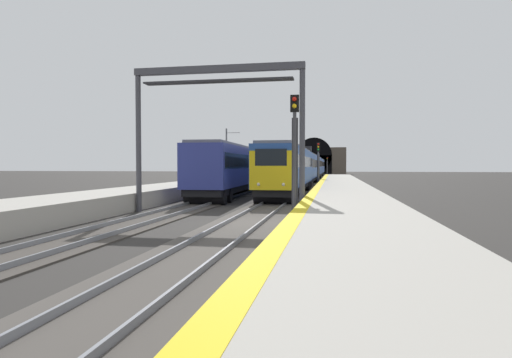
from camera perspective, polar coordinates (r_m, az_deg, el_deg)
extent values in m
plane|color=#302D2B|center=(18.38, -1.19, -5.91)|extent=(320.00, 320.00, 0.00)
cube|color=#ADA89E|center=(17.97, 12.40, -4.55)|extent=(112.00, 4.03, 0.98)
cube|color=#ADA89E|center=(21.87, -24.63, -3.55)|extent=(112.00, 4.03, 0.98)
cube|color=yellow|center=(17.94, 6.75, -2.94)|extent=(112.00, 0.50, 0.01)
cube|color=#4C4742|center=(18.37, -1.19, -5.82)|extent=(160.00, 3.00, 0.06)
cube|color=gray|center=(18.51, -3.38, -5.44)|extent=(160.00, 0.07, 0.15)
cube|color=gray|center=(18.23, 1.03, -5.55)|extent=(160.00, 0.07, 0.15)
cube|color=#423D38|center=(19.79, -14.31, -5.33)|extent=(160.00, 2.64, 0.06)
cube|color=gray|center=(20.08, -16.18, -4.94)|extent=(160.00, 0.07, 0.15)
cube|color=gray|center=(19.49, -12.39, -5.11)|extent=(160.00, 0.07, 0.15)
cube|color=#264C99|center=(35.17, 4.38, 1.68)|extent=(19.03, 2.91, 2.82)
cube|color=black|center=(35.17, 4.38, 2.30)|extent=(18.27, 2.94, 0.87)
cube|color=slate|center=(35.20, 4.38, 4.14)|extent=(18.45, 2.50, 0.20)
cube|color=black|center=(35.21, 4.37, -0.92)|extent=(18.64, 2.58, 0.52)
cylinder|color=black|center=(27.08, 2.42, -2.44)|extent=(0.96, 2.54, 0.94)
cylinder|color=black|center=(28.85, 2.94, -2.18)|extent=(0.96, 2.54, 0.94)
cylinder|color=black|center=(41.62, 5.36, -0.97)|extent=(0.96, 2.54, 0.94)
cylinder|color=black|center=(43.41, 5.58, -0.85)|extent=(0.96, 2.54, 0.94)
cube|color=yellow|center=(25.71, 2.00, 1.15)|extent=(0.14, 2.65, 2.38)
cube|color=black|center=(25.67, 1.99, 2.91)|extent=(0.06, 1.93, 1.02)
sphere|color=#F2EACC|center=(25.57, 3.66, -0.73)|extent=(0.20, 0.20, 0.20)
sphere|color=#F2EACC|center=(25.80, 0.32, -0.71)|extent=(0.20, 0.20, 0.20)
cube|color=#264C99|center=(54.67, 6.49, 1.71)|extent=(19.03, 2.91, 2.82)
cube|color=black|center=(54.67, 6.50, 2.05)|extent=(18.27, 2.94, 0.95)
cube|color=slate|center=(54.69, 6.50, 3.29)|extent=(18.45, 2.50, 0.20)
cube|color=black|center=(54.70, 6.49, 0.03)|extent=(18.64, 2.58, 0.52)
cylinder|color=black|center=(46.19, 5.69, -0.69)|extent=(0.96, 2.54, 0.94)
cylinder|color=black|center=(47.98, 5.88, -0.60)|extent=(0.96, 2.54, 0.94)
cylinder|color=black|center=(61.44, 6.96, -0.09)|extent=(0.96, 2.54, 0.94)
cylinder|color=black|center=(63.24, 7.07, -0.03)|extent=(0.96, 2.54, 0.94)
cube|color=#264C99|center=(74.21, 7.50, 1.72)|extent=(19.03, 2.91, 2.82)
cube|color=black|center=(74.21, 7.50, 2.04)|extent=(18.27, 2.94, 0.99)
cube|color=slate|center=(74.22, 7.50, 2.89)|extent=(18.45, 2.50, 0.20)
cube|color=black|center=(74.23, 7.49, 0.49)|extent=(18.64, 2.58, 0.52)
cylinder|color=black|center=(65.71, 7.06, 0.04)|extent=(0.96, 2.54, 0.94)
cylinder|color=black|center=(67.51, 7.16, 0.08)|extent=(0.96, 2.54, 0.94)
cylinder|color=black|center=(80.97, 7.77, 0.36)|extent=(0.96, 2.54, 0.94)
cylinder|color=black|center=(82.77, 7.83, 0.39)|extent=(0.96, 2.54, 0.94)
cube|color=#264C99|center=(93.76, 8.08, 1.73)|extent=(19.03, 2.91, 2.82)
cube|color=black|center=(93.76, 8.08, 1.99)|extent=(18.27, 2.94, 0.93)
cube|color=slate|center=(93.77, 8.09, 2.65)|extent=(18.45, 2.50, 0.20)
cube|color=black|center=(93.77, 8.08, 0.75)|extent=(18.64, 2.58, 0.52)
cylinder|color=black|center=(85.34, 7.81, 0.43)|extent=(0.96, 2.54, 0.94)
cylinder|color=black|center=(87.13, 7.87, 0.46)|extent=(0.96, 2.54, 0.94)
cylinder|color=black|center=(100.43, 8.26, 0.63)|extent=(0.96, 2.54, 0.94)
cylinder|color=black|center=(102.23, 8.30, 0.65)|extent=(0.96, 2.54, 0.94)
cube|color=black|center=(54.71, 6.50, 3.87)|extent=(1.31, 1.66, 0.90)
cube|color=navy|center=(35.79, -2.94, 1.73)|extent=(20.30, 3.40, 2.86)
cube|color=black|center=(35.80, -2.94, 2.30)|extent=(19.49, 3.41, 1.01)
cube|color=slate|center=(35.83, -2.94, 4.17)|extent=(19.68, 2.95, 0.20)
cube|color=black|center=(35.83, -2.93, -0.86)|extent=(19.89, 3.05, 0.52)
cylinder|color=black|center=(44.65, -0.60, -0.77)|extent=(1.02, 2.65, 0.95)
cylinder|color=black|center=(42.88, -0.99, -0.87)|extent=(1.02, 2.65, 0.95)
cylinder|color=black|center=(28.88, -5.81, -2.17)|extent=(1.02, 2.65, 0.95)
cylinder|color=black|center=(27.15, -6.76, -2.43)|extent=(1.02, 2.65, 0.95)
cube|color=yellow|center=(45.79, -0.36, 1.60)|extent=(0.19, 2.74, 2.63)
cube|color=black|center=(45.84, -0.35, 2.46)|extent=(0.09, 2.00, 1.03)
sphere|color=#F2EACC|center=(45.99, -1.31, 0.40)|extent=(0.20, 0.20, 0.20)
sphere|color=#F2EACC|center=(45.74, 0.62, 0.39)|extent=(0.20, 0.20, 0.20)
cube|color=navy|center=(56.22, 1.92, 1.75)|extent=(20.30, 3.40, 2.86)
cube|color=black|center=(56.23, 1.92, 2.17)|extent=(19.49, 3.41, 1.00)
cube|color=slate|center=(56.24, 1.92, 3.31)|extent=(19.68, 2.95, 0.20)
cube|color=black|center=(56.25, 1.92, 0.10)|extent=(19.89, 3.05, 0.52)
cylinder|color=black|center=(64.89, 2.83, 0.03)|extent=(1.02, 2.65, 0.95)
cylinder|color=black|center=(63.10, 2.66, -0.02)|extent=(1.02, 2.65, 0.95)
cylinder|color=black|center=(49.43, 0.97, -0.52)|extent=(1.02, 2.65, 0.95)
cylinder|color=black|center=(47.65, 0.67, -0.61)|extent=(1.02, 2.65, 0.95)
cube|color=navy|center=(76.84, 4.18, 1.75)|extent=(20.30, 3.40, 2.86)
cube|color=black|center=(76.84, 4.18, 2.11)|extent=(19.49, 3.41, 0.98)
cube|color=slate|center=(76.86, 4.18, 2.89)|extent=(19.68, 2.95, 0.20)
cube|color=black|center=(76.86, 4.18, 0.55)|extent=(19.89, 3.05, 0.52)
cylinder|color=black|center=(85.53, 4.64, 0.45)|extent=(1.02, 2.65, 0.95)
cylinder|color=black|center=(83.74, 4.55, 0.42)|extent=(1.02, 2.65, 0.95)
cylinder|color=black|center=(70.00, 3.73, 0.15)|extent=(1.02, 2.65, 0.95)
cylinder|color=black|center=(68.21, 3.59, 0.11)|extent=(1.02, 2.65, 0.95)
cube|color=black|center=(56.26, 1.92, 3.87)|extent=(1.35, 1.75, 0.90)
cylinder|color=#38383D|center=(19.12, 5.15, 1.66)|extent=(0.16, 0.16, 4.84)
cube|color=black|center=(19.32, 5.17, 9.97)|extent=(0.20, 0.38, 0.75)
cube|color=#38383D|center=(19.26, 5.19, 1.66)|extent=(0.04, 0.28, 4.36)
sphere|color=red|center=(19.22, 5.14, 10.55)|extent=(0.20, 0.20, 0.20)
sphere|color=yellow|center=(19.18, 5.14, 9.66)|extent=(0.20, 0.20, 0.20)
cylinder|color=#4C4C54|center=(48.92, 8.29, 1.25)|extent=(0.16, 0.16, 4.05)
cube|color=black|center=(48.96, 8.30, 4.24)|extent=(0.20, 0.38, 1.05)
cube|color=#4C4C54|center=(49.06, 8.29, 1.25)|extent=(0.04, 0.28, 3.64)
sphere|color=red|center=(48.85, 8.30, 4.62)|extent=(0.20, 0.20, 0.20)
sphere|color=yellow|center=(48.83, 8.30, 4.27)|extent=(0.20, 0.20, 0.20)
sphere|color=green|center=(48.82, 8.29, 3.92)|extent=(0.20, 0.20, 0.20)
cylinder|color=#38383D|center=(116.59, 9.46, 1.55)|extent=(0.16, 0.16, 4.06)
cube|color=black|center=(116.60, 9.46, 2.73)|extent=(0.20, 0.38, 0.75)
cube|color=#38383D|center=(116.73, 9.46, 1.55)|extent=(0.04, 0.28, 3.65)
sphere|color=red|center=(116.48, 9.46, 2.82)|extent=(0.20, 0.20, 0.20)
sphere|color=yellow|center=(116.47, 9.46, 2.67)|extent=(0.20, 0.20, 0.20)
cylinder|color=#3F3F47|center=(23.77, -15.36, 4.52)|extent=(0.28, 0.28, 7.25)
cylinder|color=#3F3F47|center=(21.49, 6.17, 4.87)|extent=(0.28, 0.28, 7.25)
cube|color=#3F3F47|center=(22.75, -5.18, 14.37)|extent=(0.36, 9.00, 0.35)
cube|color=#2D2D33|center=(22.63, -5.17, 12.82)|extent=(0.70, 7.85, 0.08)
cube|color=#51473D|center=(131.64, 7.73, 2.43)|extent=(2.43, 19.19, 7.97)
cube|color=black|center=(130.37, 7.70, 1.91)|extent=(0.12, 10.74, 5.58)
cylinder|color=black|center=(130.41, 7.71, 3.14)|extent=(0.12, 10.74, 10.74)
cylinder|color=#595B60|center=(60.58, -3.95, 3.09)|extent=(0.22, 0.22, 7.69)
cylinder|color=#595B60|center=(60.51, -3.07, 6.17)|extent=(0.08, 1.92, 0.08)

